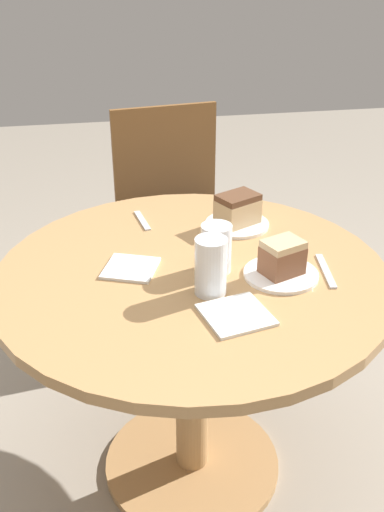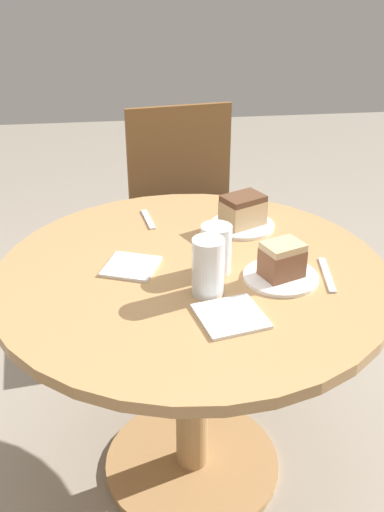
# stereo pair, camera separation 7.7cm
# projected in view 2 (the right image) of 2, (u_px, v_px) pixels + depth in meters

# --- Properties ---
(ground_plane) EXTENTS (8.00, 8.00, 0.00)m
(ground_plane) POSITION_uv_depth(u_px,v_px,m) (192.00, 465.00, 1.90)
(ground_plane) COLOR gray
(table) EXTENTS (1.03, 1.03, 0.71)m
(table) POSITION_uv_depth(u_px,v_px,m) (192.00, 324.00, 1.64)
(table) COLOR tan
(table) RESTS_ON ground_plane
(chair) EXTENTS (0.52, 0.47, 0.88)m
(chair) POSITION_uv_depth(u_px,v_px,m) (187.00, 211.00, 2.49)
(chair) COLOR brown
(chair) RESTS_ON ground_plane
(plate_near) EXTENTS (0.19, 0.19, 0.01)m
(plate_near) POSITION_uv_depth(u_px,v_px,m) (281.00, 277.00, 1.52)
(plate_near) COLOR white
(plate_near) RESTS_ON table
(plate_far) EXTENTS (0.19, 0.19, 0.01)m
(plate_far) POSITION_uv_depth(u_px,v_px,m) (242.00, 225.00, 1.78)
(plate_far) COLOR white
(plate_far) RESTS_ON table
(cake_slice_near) EXTENTS (0.12, 0.11, 0.09)m
(cake_slice_near) POSITION_uv_depth(u_px,v_px,m) (282.00, 260.00, 1.49)
(cake_slice_near) COLOR brown
(cake_slice_near) RESTS_ON plate_near
(cake_slice_far) EXTENTS (0.14, 0.13, 0.09)m
(cake_slice_far) POSITION_uv_depth(u_px,v_px,m) (243.00, 210.00, 1.76)
(cake_slice_far) COLOR tan
(cake_slice_far) RESTS_ON plate_far
(glass_lemonade) EXTENTS (0.08, 0.08, 0.13)m
(glass_lemonade) POSITION_uv_depth(u_px,v_px,m) (216.00, 251.00, 1.53)
(glass_lemonade) COLOR beige
(glass_lemonade) RESTS_ON table
(glass_water) EXTENTS (0.08, 0.08, 0.15)m
(glass_water) POSITION_uv_depth(u_px,v_px,m) (208.00, 270.00, 1.43)
(glass_water) COLOR silver
(glass_water) RESTS_ON table
(napkin_stack) EXTENTS (0.17, 0.17, 0.01)m
(napkin_stack) POSITION_uv_depth(u_px,v_px,m) (231.00, 316.00, 1.36)
(napkin_stack) COLOR white
(napkin_stack) RESTS_ON table
(fork) EXTENTS (0.04, 0.17, 0.00)m
(fork) POSITION_uv_depth(u_px,v_px,m) (327.00, 275.00, 1.53)
(fork) COLOR silver
(fork) RESTS_ON table
(spoon) EXTENTS (0.04, 0.14, 0.00)m
(spoon) POSITION_uv_depth(u_px,v_px,m) (148.00, 219.00, 1.83)
(spoon) COLOR silver
(spoon) RESTS_ON table
(napkin_side) EXTENTS (0.17, 0.17, 0.01)m
(napkin_side) POSITION_uv_depth(u_px,v_px,m) (131.00, 266.00, 1.57)
(napkin_side) COLOR white
(napkin_side) RESTS_ON table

